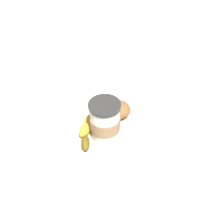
{
  "coord_description": "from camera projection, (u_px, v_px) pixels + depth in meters",
  "views": [
    {
      "loc": [
        -0.52,
        -0.0,
        0.55
      ],
      "look_at": [
        0.0,
        0.0,
        0.05
      ],
      "focal_mm": 35.0,
      "sensor_mm": 36.0,
      "label": 1
    }
  ],
  "objects": [
    {
      "name": "paper_napkin",
      "position": [
        112.0,
        122.0,
        0.76
      ],
      "size": [
        0.25,
        0.25,
        0.0
      ],
      "primitive_type": "cube",
      "rotation": [
        0.0,
        0.0,
        -0.05
      ],
      "color": "beige",
      "rests_on": "ground_plane"
    },
    {
      "name": "ground_plane",
      "position": [
        112.0,
        122.0,
        0.76
      ],
      "size": [
        3.0,
        3.0,
        0.0
      ],
      "primitive_type": "plane",
      "color": "beige"
    },
    {
      "name": "coffee_cup",
      "position": [
        105.0,
        121.0,
        0.67
      ],
      "size": [
        0.1,
        0.1,
        0.13
      ],
      "color": "silver",
      "rests_on": "paper_napkin"
    },
    {
      "name": "muffin",
      "position": [
        118.0,
        112.0,
        0.73
      ],
      "size": [
        0.08,
        0.08,
        0.08
      ],
      "color": "white",
      "rests_on": "paper_napkin"
    },
    {
      "name": "banana",
      "position": [
        91.0,
        124.0,
        0.73
      ],
      "size": [
        0.2,
        0.12,
        0.03
      ],
      "color": "gold",
      "rests_on": "paper_napkin"
    }
  ]
}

